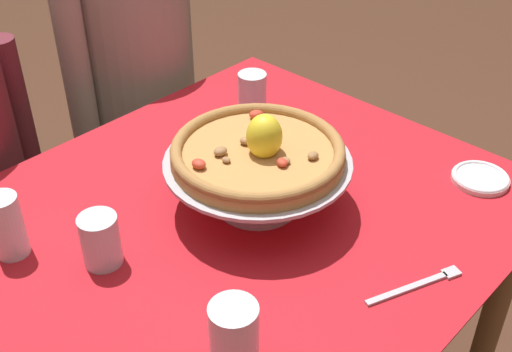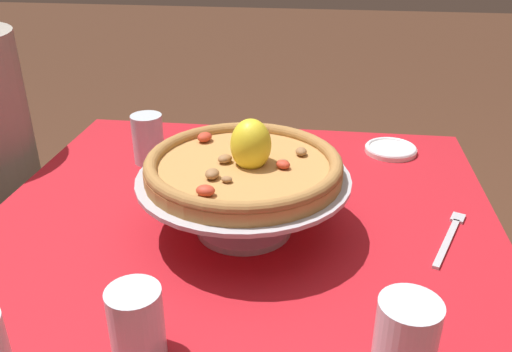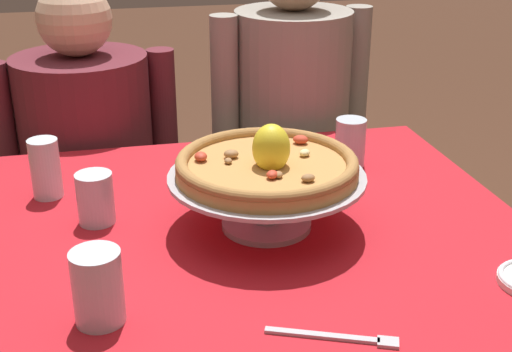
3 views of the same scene
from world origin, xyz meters
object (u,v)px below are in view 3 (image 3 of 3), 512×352
at_px(water_glass_back_right, 350,146).
at_px(diner_left, 91,179).
at_px(water_glass_front_left, 98,292).
at_px(water_glass_side_left, 96,202).
at_px(water_glass_back_left, 46,171).
at_px(pizza, 267,164).
at_px(diner_right, 291,146).
at_px(pizza_stand, 267,190).
at_px(dinner_fork, 339,337).

xyz_separation_m(water_glass_back_right, diner_left, (-0.63, 0.46, -0.22)).
xyz_separation_m(water_glass_front_left, water_glass_back_right, (0.59, 0.52, -0.00)).
xyz_separation_m(water_glass_side_left, water_glass_back_left, (-0.10, 0.15, 0.01)).
height_order(pizza, diner_right, diner_right).
relative_size(pizza_stand, water_glass_back_left, 2.94).
xyz_separation_m(water_glass_side_left, diner_left, (-0.03, 0.63, -0.22)).
bearing_deg(water_glass_front_left, water_glass_back_right, 41.24).
distance_m(water_glass_back_right, water_glass_back_left, 0.70).
bearing_deg(water_glass_front_left, dinner_fork, -19.90).
xyz_separation_m(pizza_stand, diner_right, (0.26, 0.75, -0.21)).
distance_m(pizza_stand, water_glass_front_left, 0.41).
bearing_deg(diner_left, water_glass_back_right, -36.01).
bearing_deg(diner_right, diner_left, -177.90).
height_order(water_glass_back_left, diner_left, diner_left).
bearing_deg(dinner_fork, diner_right, 78.38).
bearing_deg(pizza, diner_right, 71.20).
bearing_deg(water_glass_back_left, diner_left, 81.48).
relative_size(water_glass_front_left, diner_right, 0.10).
bearing_deg(water_glass_back_right, water_glass_front_left, -138.76).
xyz_separation_m(water_glass_front_left, dinner_fork, (0.35, -0.13, -0.05)).
bearing_deg(water_glass_side_left, water_glass_back_right, 16.42).
bearing_deg(water_glass_side_left, diner_right, 48.30).
height_order(pizza, diner_left, diner_left).
bearing_deg(pizza_stand, water_glass_back_right, 44.98).
distance_m(dinner_fork, diner_right, 1.16).
xyz_separation_m(pizza_stand, diner_left, (-0.36, 0.73, -0.25)).
relative_size(pizza_stand, dinner_fork, 1.99).
height_order(water_glass_front_left, water_glass_back_right, water_glass_front_left).
height_order(pizza, water_glass_back_left, pizza).
relative_size(water_glass_back_left, dinner_fork, 0.68).
bearing_deg(diner_left, water_glass_side_left, -87.24).
height_order(water_glass_side_left, dinner_fork, water_glass_side_left).
relative_size(water_glass_front_left, dinner_fork, 0.63).
bearing_deg(diner_right, water_glass_side_left, -131.70).
relative_size(water_glass_front_left, water_glass_back_right, 1.04).
height_order(water_glass_back_left, dinner_fork, water_glass_back_left).
distance_m(water_glass_side_left, water_glass_front_left, 0.35).
bearing_deg(dinner_fork, water_glass_back_left, 126.25).
bearing_deg(water_glass_back_right, dinner_fork, -110.75).
height_order(pizza_stand, dinner_fork, pizza_stand).
distance_m(dinner_fork, diner_left, 1.18).
bearing_deg(water_glass_front_left, diner_right, 59.85).
relative_size(dinner_fork, diner_left, 0.17).
bearing_deg(pizza_stand, pizza, -66.23).
bearing_deg(diner_left, pizza, -63.65).
bearing_deg(water_glass_back_right, water_glass_back_left, -177.78).
height_order(diner_left, diner_right, diner_right).
bearing_deg(dinner_fork, pizza_stand, 93.54).
xyz_separation_m(water_glass_back_right, water_glass_back_left, (-0.70, -0.03, 0.01)).
relative_size(pizza_stand, water_glass_front_left, 3.17).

